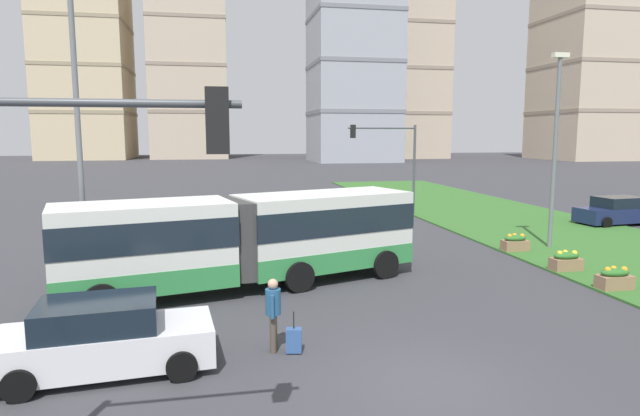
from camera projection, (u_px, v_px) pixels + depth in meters
ground_plane at (428, 383)px, 10.92m from camera, size 260.00×260.00×0.00m
grass_median at (619, 251)px, 23.07m from camera, size 10.00×70.00×0.08m
articulated_bus at (247, 238)px, 17.61m from camera, size 11.98×5.66×3.00m
car_navy_sedan at (616, 211)px, 30.05m from camera, size 4.56×2.38×1.58m
car_white_van at (105, 338)px, 11.34m from camera, size 4.55×2.36×1.58m
pedestrian_crossing at (273, 310)px, 12.41m from camera, size 0.36×0.57×1.74m
rolling_suitcase at (294, 340)px, 12.40m from camera, size 0.40×0.30×0.97m
flower_planter_1 at (615, 278)px, 17.31m from camera, size 1.10×0.56×0.74m
flower_planter_2 at (566, 261)px, 19.70m from camera, size 1.10×0.56×0.74m
flower_planter_3 at (515, 242)px, 23.03m from camera, size 1.10×0.56×0.74m
traffic_light_near_left at (35, 233)px, 6.29m from camera, size 3.78×0.28×5.60m
traffic_light_far_right at (392, 153)px, 33.02m from camera, size 4.34×0.28×5.62m
streetlight_left at (78, 127)px, 17.42m from camera, size 0.70×0.28×9.67m
streetlight_median at (555, 143)px, 23.18m from camera, size 0.70×0.28×8.47m
apartment_tower_west at (83, 26)px, 109.51m from camera, size 17.18×19.30×54.17m
apartment_tower_westcentre at (188, 49)px, 114.56m from camera, size 15.74×19.22×46.48m
apartment_tower_centre at (354, 18)px, 98.57m from camera, size 15.55×15.59×52.61m
apartment_tower_eastcentre at (396, 52)px, 116.65m from camera, size 18.66×19.32×45.59m
apartment_tower_east at (584, 67)px, 107.10m from camera, size 14.46×18.13×36.64m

